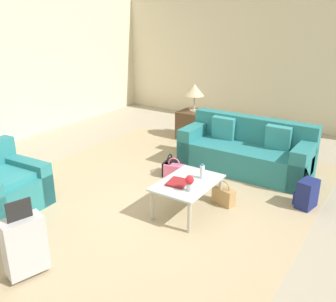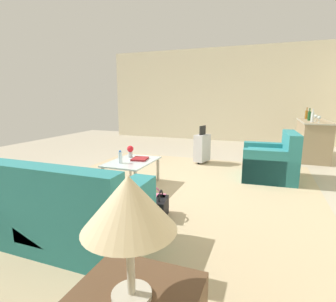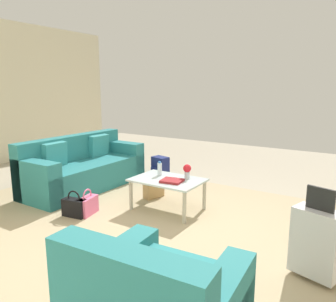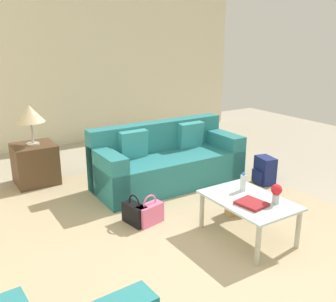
{
  "view_description": "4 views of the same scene",
  "coord_description": "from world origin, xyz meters",
  "px_view_note": "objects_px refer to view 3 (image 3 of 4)",
  "views": [
    {
      "loc": [
        -3.45,
        -2.72,
        2.52
      ],
      "look_at": [
        0.47,
        -0.15,
        0.78
      ],
      "focal_mm": 40.0,
      "sensor_mm": 36.0,
      "label": 1
    },
    {
      "loc": [
        4.09,
        1.51,
        1.45
      ],
      "look_at": [
        0.46,
        0.15,
        0.66
      ],
      "focal_mm": 28.0,
      "sensor_mm": 36.0,
      "label": 2
    },
    {
      "loc": [
        -1.94,
        3.13,
        1.69
      ],
      "look_at": [
        0.33,
        -0.4,
        0.86
      ],
      "focal_mm": 35.0,
      "sensor_mm": 36.0,
      "label": 3
    },
    {
      "loc": [
        -2.16,
        2.1,
        2.04
      ],
      "look_at": [
        0.75,
        0.27,
        1.0
      ],
      "focal_mm": 40.0,
      "sensor_mm": 36.0,
      "label": 4
    }
  ],
  "objects_px": {
    "suitcase_silver": "(316,242)",
    "handbag_tan": "(154,189)",
    "handbag_black": "(74,207)",
    "backpack_navy": "(160,168)",
    "handbag_pink": "(88,205)",
    "coffee_table": "(168,183)",
    "couch": "(82,169)",
    "flower_vase": "(187,170)",
    "coffee_table_book": "(172,181)",
    "water_bottle": "(160,169)"
  },
  "relations": [
    {
      "from": "couch",
      "to": "suitcase_silver",
      "type": "height_order",
      "value": "couch"
    },
    {
      "from": "water_bottle",
      "to": "coffee_table_book",
      "type": "relative_size",
      "value": 0.74
    },
    {
      "from": "couch",
      "to": "handbag_black",
      "type": "height_order",
      "value": "couch"
    },
    {
      "from": "coffee_table_book",
      "to": "flower_vase",
      "type": "bearing_deg",
      "value": -122.17
    },
    {
      "from": "handbag_pink",
      "to": "handbag_tan",
      "type": "bearing_deg",
      "value": -108.53
    },
    {
      "from": "handbag_tan",
      "to": "backpack_navy",
      "type": "xyz_separation_m",
      "value": [
        0.54,
        -0.98,
        0.06
      ]
    },
    {
      "from": "coffee_table",
      "to": "backpack_navy",
      "type": "distance_m",
      "value": 1.64
    },
    {
      "from": "couch",
      "to": "water_bottle",
      "type": "relative_size",
      "value": 10.47
    },
    {
      "from": "flower_vase",
      "to": "handbag_pink",
      "type": "xyz_separation_m",
      "value": [
        1.03,
        0.87,
        -0.44
      ]
    },
    {
      "from": "water_bottle",
      "to": "handbag_black",
      "type": "bearing_deg",
      "value": 54.12
    },
    {
      "from": "coffee_table_book",
      "to": "handbag_tan",
      "type": "bearing_deg",
      "value": -42.93
    },
    {
      "from": "flower_vase",
      "to": "handbag_pink",
      "type": "relative_size",
      "value": 0.57
    },
    {
      "from": "couch",
      "to": "backpack_navy",
      "type": "height_order",
      "value": "couch"
    },
    {
      "from": "suitcase_silver",
      "to": "coffee_table",
      "type": "bearing_deg",
      "value": -19.29
    },
    {
      "from": "coffee_table_book",
      "to": "coffee_table",
      "type": "bearing_deg",
      "value": -42.36
    },
    {
      "from": "handbag_pink",
      "to": "coffee_table_book",
      "type": "bearing_deg",
      "value": -145.19
    },
    {
      "from": "suitcase_silver",
      "to": "handbag_black",
      "type": "xyz_separation_m",
      "value": [
        2.9,
        0.17,
        -0.23
      ]
    },
    {
      "from": "couch",
      "to": "handbag_black",
      "type": "distance_m",
      "value": 1.33
    },
    {
      "from": "couch",
      "to": "backpack_navy",
      "type": "bearing_deg",
      "value": -123.46
    },
    {
      "from": "couch",
      "to": "handbag_pink",
      "type": "distance_m",
      "value": 1.29
    },
    {
      "from": "handbag_tan",
      "to": "handbag_black",
      "type": "bearing_deg",
      "value": 69.5
    },
    {
      "from": "flower_vase",
      "to": "handbag_tan",
      "type": "relative_size",
      "value": 0.57
    },
    {
      "from": "flower_vase",
      "to": "backpack_navy",
      "type": "xyz_separation_m",
      "value": [
        1.22,
        -1.14,
        -0.37
      ]
    },
    {
      "from": "backpack_navy",
      "to": "couch",
      "type": "bearing_deg",
      "value": 56.54
    },
    {
      "from": "handbag_pink",
      "to": "backpack_navy",
      "type": "bearing_deg",
      "value": -84.44
    },
    {
      "from": "couch",
      "to": "handbag_pink",
      "type": "xyz_separation_m",
      "value": [
        -0.98,
        0.82,
        -0.18
      ]
    },
    {
      "from": "handbag_black",
      "to": "handbag_pink",
      "type": "bearing_deg",
      "value": -123.12
    },
    {
      "from": "couch",
      "to": "water_bottle",
      "type": "distance_m",
      "value": 1.6
    },
    {
      "from": "handbag_black",
      "to": "suitcase_silver",
      "type": "bearing_deg",
      "value": -176.67
    },
    {
      "from": "handbag_tan",
      "to": "coffee_table",
      "type": "bearing_deg",
      "value": 145.6
    },
    {
      "from": "handbag_black",
      "to": "backpack_navy",
      "type": "bearing_deg",
      "value": -87.31
    },
    {
      "from": "water_bottle",
      "to": "coffee_table",
      "type": "bearing_deg",
      "value": 153.43
    },
    {
      "from": "flower_vase",
      "to": "handbag_tan",
      "type": "height_order",
      "value": "flower_vase"
    },
    {
      "from": "flower_vase",
      "to": "suitcase_silver",
      "type": "bearing_deg",
      "value": 154.47
    },
    {
      "from": "handbag_tan",
      "to": "handbag_pink",
      "type": "bearing_deg",
      "value": 71.47
    },
    {
      "from": "couch",
      "to": "coffee_table_book",
      "type": "relative_size",
      "value": 7.74
    },
    {
      "from": "couch",
      "to": "handbag_tan",
      "type": "relative_size",
      "value": 5.96
    },
    {
      "from": "couch",
      "to": "handbag_tan",
      "type": "bearing_deg",
      "value": -170.86
    },
    {
      "from": "coffee_table_book",
      "to": "handbag_pink",
      "type": "distance_m",
      "value": 1.17
    },
    {
      "from": "coffee_table_book",
      "to": "suitcase_silver",
      "type": "xyz_separation_m",
      "value": [
        -1.88,
        0.62,
        -0.1
      ]
    },
    {
      "from": "flower_vase",
      "to": "backpack_navy",
      "type": "distance_m",
      "value": 1.71
    },
    {
      "from": "handbag_pink",
      "to": "handbag_tan",
      "type": "xyz_separation_m",
      "value": [
        -0.35,
        -1.04,
        0.0
      ]
    },
    {
      "from": "suitcase_silver",
      "to": "handbag_tan",
      "type": "distance_m",
      "value": 2.67
    },
    {
      "from": "handbag_pink",
      "to": "suitcase_silver",
      "type": "bearing_deg",
      "value": -179.51
    },
    {
      "from": "coffee_table_book",
      "to": "suitcase_silver",
      "type": "bearing_deg",
      "value": 153.08
    },
    {
      "from": "couch",
      "to": "coffee_table",
      "type": "bearing_deg",
      "value": 176.8
    },
    {
      "from": "coffee_table_book",
      "to": "backpack_navy",
      "type": "xyz_separation_m",
      "value": [
        1.12,
        -1.37,
        -0.26
      ]
    },
    {
      "from": "water_bottle",
      "to": "handbag_black",
      "type": "distance_m",
      "value": 1.26
    },
    {
      "from": "flower_vase",
      "to": "backpack_navy",
      "type": "relative_size",
      "value": 0.51
    },
    {
      "from": "coffee_table",
      "to": "couch",
      "type": "bearing_deg",
      "value": -3.2
    }
  ]
}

